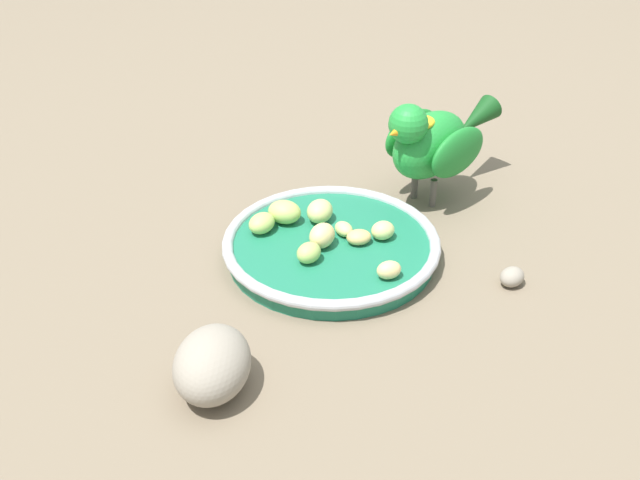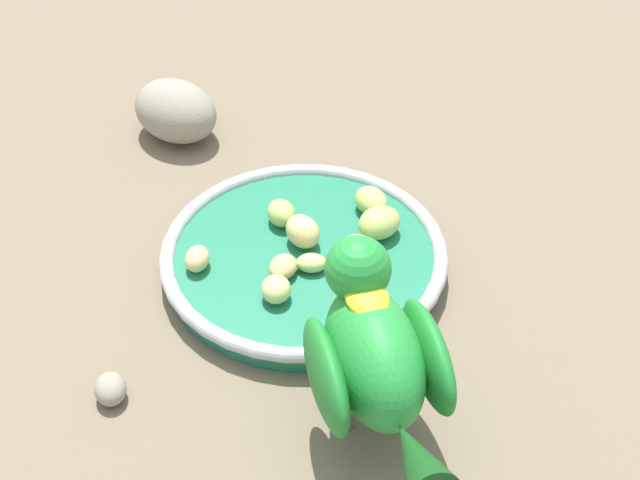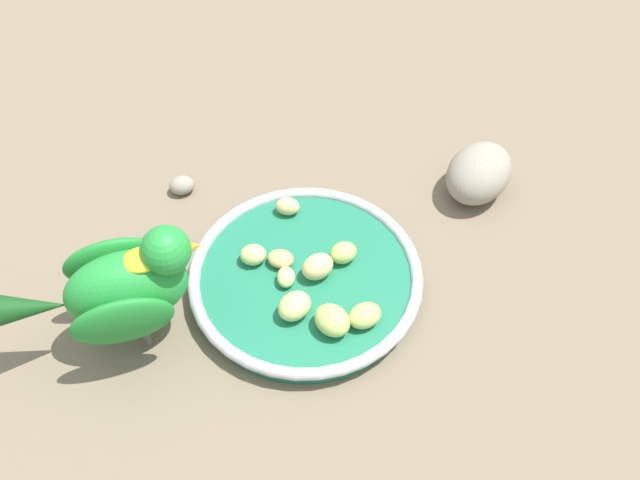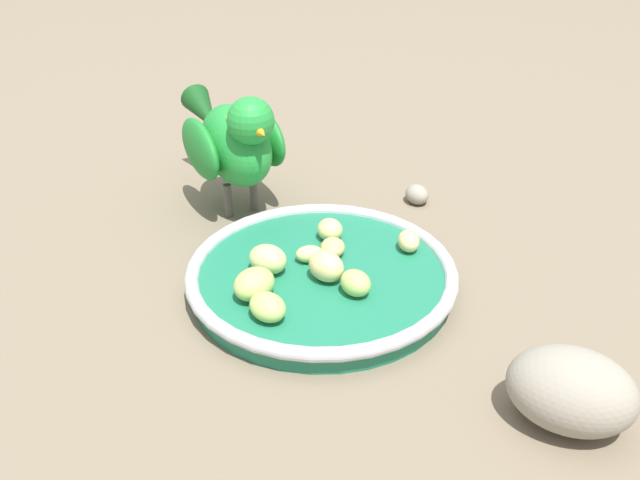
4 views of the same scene
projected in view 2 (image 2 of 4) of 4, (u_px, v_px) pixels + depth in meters
name	position (u px, v px, depth m)	size (l,w,h in m)	color
ground_plane	(311.00, 293.00, 0.80)	(4.00, 4.00, 0.00)	#756651
feeding_bowl	(304.00, 258.00, 0.81)	(0.24, 0.24, 0.03)	#1E7251
apple_piece_0	(197.00, 258.00, 0.79)	(0.03, 0.02, 0.02)	#E5C67F
apple_piece_1	(283.00, 266.00, 0.79)	(0.03, 0.02, 0.02)	tan
apple_piece_2	(371.00, 201.00, 0.85)	(0.03, 0.03, 0.02)	#B2CC66
apple_piece_3	(359.00, 251.00, 0.79)	(0.04, 0.03, 0.03)	#C6D17A
apple_piece_4	(281.00, 213.00, 0.83)	(0.03, 0.02, 0.02)	#B2CC66
apple_piece_5	(379.00, 223.00, 0.82)	(0.04, 0.03, 0.03)	#B2CC66
apple_piece_6	(303.00, 232.00, 0.81)	(0.03, 0.03, 0.03)	#E5C67F
apple_piece_7	(276.00, 289.00, 0.76)	(0.03, 0.02, 0.02)	#C6D17A
apple_piece_8	(315.00, 263.00, 0.79)	(0.03, 0.02, 0.01)	#C6D17A
parrot	(376.00, 356.00, 0.64)	(0.12, 0.20, 0.14)	#59544C
rock_large	(176.00, 111.00, 0.95)	(0.09, 0.07, 0.06)	gray
pebble_0	(111.00, 389.00, 0.71)	(0.03, 0.02, 0.02)	gray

